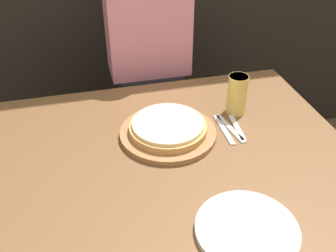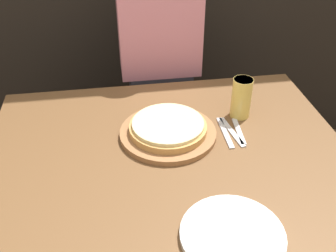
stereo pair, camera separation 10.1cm
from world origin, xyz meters
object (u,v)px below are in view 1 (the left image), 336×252
pizza_on_board (168,130)px  diner_person (149,84)px  dinner_plate (247,230)px  dinner_knife (231,129)px  spoon (237,128)px  fork (224,129)px  beer_glass (237,93)px

pizza_on_board → diner_person: diner_person is taller
pizza_on_board → dinner_plate: pizza_on_board is taller
dinner_plate → dinner_knife: (0.13, 0.44, -0.01)m
spoon → diner_person: (-0.21, 0.56, -0.10)m
pizza_on_board → fork: bearing=-5.0°
dinner_plate → fork: dinner_plate is taller
fork → dinner_knife: bearing=0.0°
pizza_on_board → spoon: 0.25m
beer_glass → dinner_knife: beer_glass is taller
dinner_plate → diner_person: size_ratio=0.20×
beer_glass → dinner_plate: (-0.19, -0.55, -0.07)m
pizza_on_board → spoon: bearing=-4.0°
beer_glass → dinner_knife: 0.14m
spoon → diner_person: bearing=110.0°
dinner_plate → diner_person: (-0.05, 1.01, -0.10)m
beer_glass → fork: bearing=-129.3°
pizza_on_board → dinner_plate: 0.47m
dinner_knife → spoon: size_ratio=1.17×
pizza_on_board → spoon: size_ratio=2.15×
dinner_plate → dinner_knife: bearing=73.6°
pizza_on_board → dinner_knife: (0.23, -0.02, -0.02)m
fork → pizza_on_board: bearing=175.0°
pizza_on_board → dinner_knife: 0.23m
dinner_plate → spoon: bearing=70.6°
pizza_on_board → beer_glass: size_ratio=2.20×
dinner_knife → spoon: same height
dinner_plate → spoon: 0.47m
spoon → diner_person: 0.61m
beer_glass → dinner_knife: (-0.06, -0.10, -0.08)m
beer_glass → fork: (-0.08, -0.10, -0.08)m
pizza_on_board → diner_person: 0.56m
beer_glass → dinner_plate: size_ratio=0.56×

